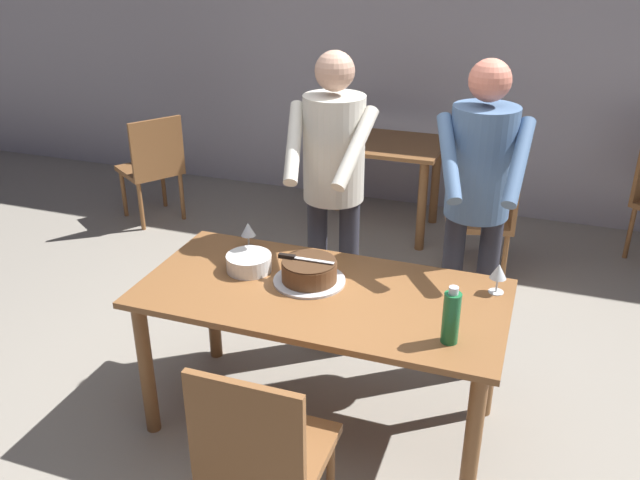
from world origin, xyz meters
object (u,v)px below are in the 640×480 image
(chair_near_side, at_px, (262,452))
(background_chair_1, at_px, (153,165))
(person_standing_beside, at_px, (478,192))
(background_table, at_px, (378,161))
(cake_on_platter, at_px, (309,272))
(water_bottle, at_px, (451,317))
(main_dining_table, at_px, (322,312))
(wine_glass_near, at_px, (248,230))
(cake_knife, at_px, (295,258))
(person_cutting_cake, at_px, (333,177))
(background_chair_0, at_px, (490,212))
(plate_stack, at_px, (249,263))
(wine_glass_far, at_px, (498,272))

(chair_near_side, xyz_separation_m, background_chair_1, (-2.19, 2.72, 0.00))
(person_standing_beside, bearing_deg, background_table, 118.81)
(cake_on_platter, relative_size, water_bottle, 1.36)
(main_dining_table, height_order, wine_glass_near, wine_glass_near)
(cake_on_platter, xyz_separation_m, cake_knife, (-0.07, -0.00, 0.06))
(water_bottle, relative_size, chair_near_side, 0.28)
(main_dining_table, relative_size, water_bottle, 6.72)
(person_cutting_cake, bearing_deg, background_chair_1, 146.61)
(chair_near_side, height_order, background_chair_0, same)
(water_bottle, distance_m, background_chair_0, 2.10)
(cake_knife, relative_size, chair_near_side, 0.30)
(plate_stack, distance_m, chair_near_side, 1.01)
(cake_on_platter, distance_m, water_bottle, 0.76)
(wine_glass_near, distance_m, water_bottle, 1.23)
(person_cutting_cake, height_order, person_standing_beside, same)
(wine_glass_far, bearing_deg, cake_on_platter, -167.21)
(wine_glass_far, xyz_separation_m, background_chair_0, (-0.18, 1.59, -0.36))
(cake_on_platter, relative_size, wine_glass_far, 2.36)
(wine_glass_far, bearing_deg, background_chair_0, 96.37)
(background_chair_0, bearing_deg, main_dining_table, -107.35)
(main_dining_table, bearing_deg, cake_knife, 158.40)
(cake_knife, xyz_separation_m, background_table, (-0.21, 2.33, -0.29))
(cake_knife, relative_size, water_bottle, 1.08)
(main_dining_table, distance_m, cake_knife, 0.28)
(wine_glass_far, height_order, background_chair_0, background_chair_0)
(plate_stack, xyz_separation_m, background_table, (0.03, 2.32, -0.21))
(main_dining_table, height_order, background_chair_1, background_chair_1)
(cake_knife, bearing_deg, background_table, 95.21)
(wine_glass_far, height_order, water_bottle, water_bottle)
(water_bottle, height_order, background_table, water_bottle)
(background_chair_0, xyz_separation_m, background_chair_1, (-2.72, 0.09, 0.00))
(cake_knife, xyz_separation_m, chair_near_side, (0.20, -0.85, -0.37))
(main_dining_table, bearing_deg, water_bottle, -19.28)
(water_bottle, bearing_deg, wine_glass_near, 155.42)
(cake_knife, bearing_deg, chair_near_side, -76.92)
(main_dining_table, bearing_deg, cake_on_platter, 142.68)
(plate_stack, relative_size, water_bottle, 0.88)
(plate_stack, height_order, person_standing_beside, person_standing_beside)
(wine_glass_far, xyz_separation_m, chair_near_side, (-0.71, -1.04, -0.36))
(main_dining_table, distance_m, wine_glass_far, 0.82)
(wine_glass_near, bearing_deg, water_bottle, -24.58)
(main_dining_table, distance_m, background_table, 2.42)
(background_chair_0, distance_m, background_chair_1, 2.72)
(wine_glass_near, relative_size, background_chair_1, 0.16)
(background_chair_1, bearing_deg, chair_near_side, -51.20)
(cake_knife, height_order, water_bottle, water_bottle)
(background_table, bearing_deg, plate_stack, -90.79)
(person_cutting_cake, bearing_deg, cake_knife, -90.19)
(background_chair_1, bearing_deg, cake_knife, -43.26)
(wine_glass_near, height_order, background_table, wine_glass_near)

